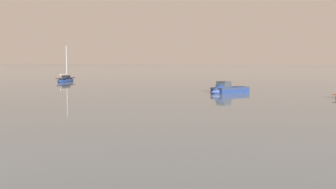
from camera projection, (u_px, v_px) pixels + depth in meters
The scene contains 2 objects.
motorboat_moored_1 at pixel (225, 90), 56.75m from camera, with size 4.50×6.65×2.40m.
sailboat_moored_1 at pixel (66, 80), 87.45m from camera, with size 4.54×7.30×7.83m.
Camera 1 is at (17.14, -8.10, 4.43)m, focal length 44.76 mm.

